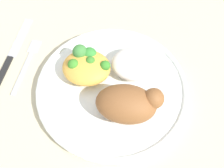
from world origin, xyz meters
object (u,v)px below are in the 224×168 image
Objects in this scene: plate at (112,89)px; fork at (27,63)px; roasted_chicken at (129,104)px; mac_cheese_with_broccoli at (86,65)px; rice_pile at (133,64)px; knife at (10,57)px.

fork is (-0.19, 0.04, -0.01)m from plate.
mac_cheese_with_broccoli is (-0.09, 0.08, -0.01)m from roasted_chicken.
fork is at bearing 167.01° from plate.
rice_pile is 0.26m from knife.
plate is 0.23m from knife.
rice_pile is 0.23m from fork.
knife is (-0.17, 0.02, -0.04)m from mac_cheese_with_broccoli.
roasted_chicken reaches higher than knife.
rice_pile is 0.44× the size of knife.
knife is (-0.26, 0.10, -0.05)m from roasted_chicken.
rice_pile is 0.59× the size of fork.
rice_pile reaches higher than plate.
fork is at bearing 157.63° from roasted_chicken.
plate is 3.16× the size of mac_cheese_with_broccoli.
roasted_chicken is 0.63× the size of knife.
plate is 0.07m from mac_cheese_with_broccoli.
mac_cheese_with_broccoli is 0.66× the size of fork.
roasted_chicken is 0.25m from fork.
roasted_chicken is at bearing -40.51° from mac_cheese_with_broccoli.
roasted_chicken is 0.12m from mac_cheese_with_broccoli.
mac_cheese_with_broccoli is 0.50× the size of knife.
plate is at bearing -126.84° from rice_pile.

